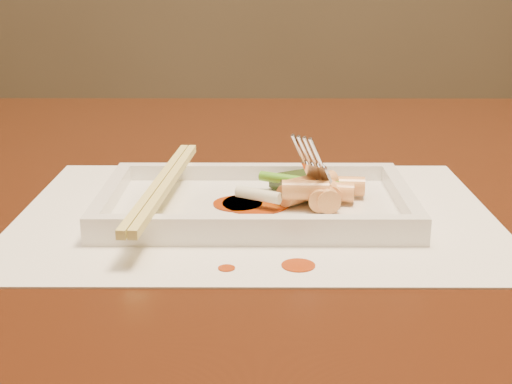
{
  "coord_description": "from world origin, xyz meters",
  "views": [
    {
      "loc": [
        0.05,
        -0.69,
        0.95
      ],
      "look_at": [
        0.04,
        -0.12,
        0.77
      ],
      "focal_mm": 50.0,
      "sensor_mm": 36.0,
      "label": 1
    }
  ],
  "objects_px": {
    "table": "(214,268)",
    "placemat": "(256,213)",
    "plate_base": "(256,208)",
    "fork": "(339,113)",
    "chopstick_a": "(159,183)"
  },
  "relations": [
    {
      "from": "table",
      "to": "placemat",
      "type": "height_order",
      "value": "placemat"
    },
    {
      "from": "table",
      "to": "plate_base",
      "type": "xyz_separation_m",
      "value": [
        0.04,
        -0.12,
        0.11
      ]
    },
    {
      "from": "table",
      "to": "placemat",
      "type": "bearing_deg",
      "value": -69.11
    },
    {
      "from": "plate_base",
      "to": "chopstick_a",
      "type": "bearing_deg",
      "value": 180.0
    },
    {
      "from": "plate_base",
      "to": "fork",
      "type": "height_order",
      "value": "fork"
    },
    {
      "from": "placemat",
      "to": "fork",
      "type": "relative_size",
      "value": 2.86
    },
    {
      "from": "table",
      "to": "plate_base",
      "type": "height_order",
      "value": "plate_base"
    },
    {
      "from": "placemat",
      "to": "chopstick_a",
      "type": "xyz_separation_m",
      "value": [
        -0.08,
        0.0,
        0.03
      ]
    },
    {
      "from": "placemat",
      "to": "fork",
      "type": "height_order",
      "value": "fork"
    },
    {
      "from": "placemat",
      "to": "plate_base",
      "type": "bearing_deg",
      "value": 0.0
    },
    {
      "from": "plate_base",
      "to": "chopstick_a",
      "type": "relative_size",
      "value": 1.06
    },
    {
      "from": "placemat",
      "to": "plate_base",
      "type": "relative_size",
      "value": 1.54
    },
    {
      "from": "chopstick_a",
      "to": "fork",
      "type": "bearing_deg",
      "value": 6.75
    },
    {
      "from": "table",
      "to": "chopstick_a",
      "type": "relative_size",
      "value": 5.69
    },
    {
      "from": "chopstick_a",
      "to": "placemat",
      "type": "bearing_deg",
      "value": 0.0
    }
  ]
}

